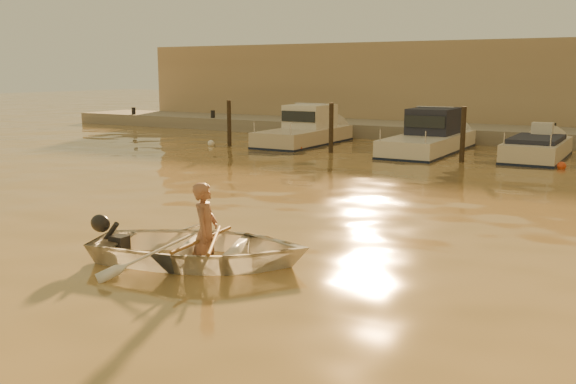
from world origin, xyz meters
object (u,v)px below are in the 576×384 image
Objects in this scene: moored_boat_3 at (537,153)px; moored_boat_2 at (429,137)px; dinghy at (200,247)px; person at (206,232)px; moored_boat_1 at (304,130)px; waterfront_building at (535,87)px.

moored_boat_2 is at bearing 180.00° from moored_boat_3.
dinghy is 0.30m from person.
dinghy is 2.22× the size of person.
dinghy is 0.58× the size of moored_boat_1.
moored_boat_1 is 13.68m from waterfront_building.
moored_boat_3 reaches higher than dinghy.
moored_boat_1 reaches higher than moored_boat_3.
person is at bearing -91.26° from waterfront_building.
moored_boat_3 is (9.97, 0.00, -0.40)m from moored_boat_1.
moored_boat_2 is at bearing -14.27° from person.
moored_boat_2 is (-1.44, 16.96, 0.35)m from dinghy.
moored_boat_1 is at bearing 3.64° from dinghy.
waterfront_building is at bearing 78.92° from moored_boat_2.
moored_boat_2 is (5.79, 0.00, 0.00)m from moored_boat_1.
moored_boat_1 is at bearing 180.00° from moored_boat_3.
person is 0.23× the size of moored_boat_2.
moored_boat_2 reaches higher than person.
moored_boat_1 is at bearing -125.83° from waterfront_building.
moored_boat_2 is 1.31× the size of moored_boat_3.
moored_boat_2 is 4.20m from moored_boat_3.
moored_boat_1 and moored_boat_2 have the same top height.
dinghy is 0.68× the size of moored_boat_3.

